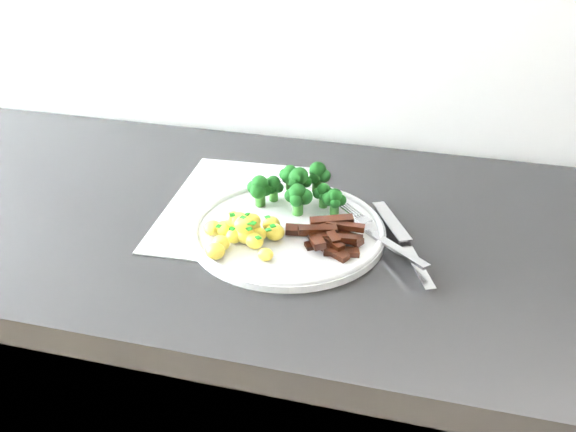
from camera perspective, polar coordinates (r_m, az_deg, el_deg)
recipe_paper at (r=0.95m, az=-4.41°, el=0.85°), size 0.23×0.31×0.00m
plate at (r=0.88m, az=0.00°, el=-1.25°), size 0.27×0.27×0.02m
broccoli at (r=0.92m, az=0.85°, el=2.69°), size 0.15×0.09×0.06m
potatoes at (r=0.85m, az=-4.03°, el=-1.31°), size 0.11×0.10×0.04m
beef_strips at (r=0.85m, az=3.74°, el=-1.74°), size 0.11×0.09×0.03m
fork at (r=0.85m, az=8.60°, el=-1.97°), size 0.14×0.14×0.02m
knife at (r=0.85m, az=10.81°, el=-3.27°), size 0.10×0.20×0.02m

